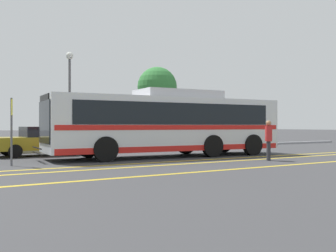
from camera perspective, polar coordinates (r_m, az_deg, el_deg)
name	(u,v)px	position (r m, az deg, el deg)	size (l,w,h in m)	color
ground_plane	(176,156)	(18.34, 1.22, -4.38)	(220.00, 220.00, 0.00)	#38383A
lane_strip_0	(196,160)	(16.15, 4.11, -4.97)	(0.20, 30.92, 0.01)	gold
lane_strip_1	(212,162)	(15.32, 6.41, -5.25)	(0.20, 30.92, 0.01)	gold
lane_strip_2	(254,168)	(13.59, 12.43, -5.92)	(0.20, 30.92, 0.01)	gold
curb_strip	(117,149)	(22.94, -7.40, -3.30)	(38.92, 0.36, 0.15)	#99999E
transit_bus	(168,123)	(17.93, 0.05, 0.42)	(11.36, 3.24, 3.04)	silver
parked_car_1	(41,141)	(19.54, -18.00, -2.06)	(4.34, 2.11, 1.37)	olive
pedestrian_0	(269,138)	(16.43, 14.39, -1.69)	(0.43, 0.47, 1.63)	#2D2D33
bus_stop_sign	(11,123)	(14.84, -21.77, 0.42)	(0.07, 0.40, 2.40)	#59595E
street_lamp	(70,84)	(23.36, -14.09, 5.92)	(0.42, 0.42, 5.65)	#59595E
tree_0	(157,87)	(28.89, -1.58, 5.67)	(2.89, 2.89, 5.72)	#513823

